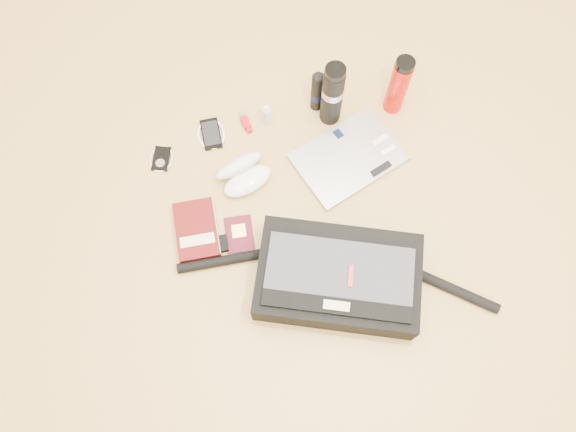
{
  "coord_description": "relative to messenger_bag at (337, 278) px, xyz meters",
  "views": [
    {
      "loc": [
        -0.23,
        -0.61,
        1.83
      ],
      "look_at": [
        -0.05,
        0.04,
        0.06
      ],
      "focal_mm": 35.0,
      "sensor_mm": 36.0,
      "label": 1
    }
  ],
  "objects": [
    {
      "name": "book",
      "position": [
        -0.4,
        0.3,
        -0.05
      ],
      "size": [
        0.16,
        0.22,
        0.04
      ],
      "rotation": [
        0.0,
        0.0,
        -0.08
      ],
      "color": "#4B0B0B",
      "rests_on": "ground"
    },
    {
      "name": "spray_bottle",
      "position": [
        -0.06,
        0.65,
        -0.02
      ],
      "size": [
        0.03,
        0.03,
        0.11
      ],
      "rotation": [
        0.0,
        0.0,
        -0.2
      ],
      "color": "#9EC0D1",
      "rests_on": "ground"
    },
    {
      "name": "messenger_bag",
      "position": [
        0.0,
        0.0,
        0.0
      ],
      "size": [
        0.99,
        0.52,
        0.15
      ],
      "rotation": [
        0.0,
        0.0,
        -0.4
      ],
      "color": "black",
      "rests_on": "ground"
    },
    {
      "name": "mouse",
      "position": [
        -0.13,
        0.21,
        -0.05
      ],
      "size": [
        0.07,
        0.12,
        0.04
      ],
      "rotation": [
        0.0,
        0.0,
        -0.02
      ],
      "color": "white",
      "rests_on": "ground"
    },
    {
      "name": "laptop",
      "position": [
        0.18,
        0.43,
        -0.05
      ],
      "size": [
        0.43,
        0.35,
        0.04
      ],
      "rotation": [
        0.0,
        0.0,
        0.31
      ],
      "color": "#A3A3A5",
      "rests_on": "ground"
    },
    {
      "name": "ground",
      "position": [
        -0.05,
        0.21,
        -0.07
      ],
      "size": [
        4.0,
        4.0,
        0.0
      ],
      "primitive_type": "plane",
      "color": "tan",
      "rests_on": "ground"
    },
    {
      "name": "ipod",
      "position": [
        -0.47,
        0.61,
        -0.06
      ],
      "size": [
        0.11,
        0.11,
        0.01
      ],
      "rotation": [
        0.0,
        0.0,
        -0.36
      ],
      "color": "black",
      "rests_on": "ground"
    },
    {
      "name": "sunglasses_case",
      "position": [
        -0.2,
        0.46,
        -0.03
      ],
      "size": [
        0.22,
        0.2,
        0.11
      ],
      "rotation": [
        0.0,
        0.0,
        0.29
      ],
      "color": "white",
      "rests_on": "ground"
    },
    {
      "name": "passport",
      "position": [
        -0.27,
        0.25,
        -0.06
      ],
      "size": [
        0.11,
        0.14,
        0.01
      ],
      "rotation": [
        0.0,
        0.0,
        -0.12
      ],
      "color": "#430B18",
      "rests_on": "ground"
    },
    {
      "name": "aerosol_can",
      "position": [
        0.13,
        0.67,
        0.03
      ],
      "size": [
        0.06,
        0.06,
        0.2
      ],
      "rotation": [
        0.0,
        0.0,
        0.3
      ],
      "color": "black",
      "rests_on": "ground"
    },
    {
      "name": "thermos_black",
      "position": [
        0.17,
        0.61,
        0.08
      ],
      "size": [
        0.08,
        0.08,
        0.3
      ],
      "rotation": [
        0.0,
        0.0,
        0.02
      ],
      "color": "black",
      "rests_on": "ground"
    },
    {
      "name": "phone",
      "position": [
        -0.28,
        0.66,
        -0.06
      ],
      "size": [
        0.11,
        0.13,
        0.01
      ],
      "rotation": [
        0.0,
        0.0,
        -0.05
      ],
      "color": "black",
      "rests_on": "ground"
    },
    {
      "name": "inhaler",
      "position": [
        -0.14,
        0.67,
        -0.06
      ],
      "size": [
        0.03,
        0.09,
        0.02
      ],
      "rotation": [
        0.0,
        0.0,
        0.14
      ],
      "color": "#B40C15",
      "rests_on": "ground"
    },
    {
      "name": "thermos_red",
      "position": [
        0.41,
        0.59,
        0.07
      ],
      "size": [
        0.09,
        0.09,
        0.27
      ],
      "rotation": [
        0.0,
        0.0,
        -0.27
      ],
      "color": "#B10E05",
      "rests_on": "ground"
    }
  ]
}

